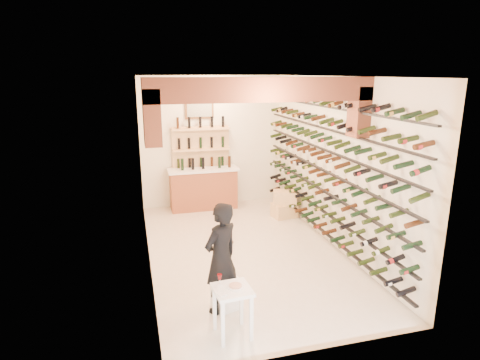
% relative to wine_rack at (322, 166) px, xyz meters
% --- Properties ---
extents(ground, '(6.00, 6.00, 0.00)m').
position_rel_wine_rack_xyz_m(ground, '(-1.53, 0.00, -1.55)').
color(ground, beige).
rests_on(ground, ground).
extents(room_shell, '(3.52, 6.02, 3.21)m').
position_rel_wine_rack_xyz_m(room_shell, '(-1.53, -0.26, 0.70)').
color(room_shell, white).
rests_on(room_shell, ground).
extents(wine_rack, '(0.32, 5.70, 2.56)m').
position_rel_wine_rack_xyz_m(wine_rack, '(0.00, 0.00, 0.00)').
color(wine_rack, black).
rests_on(wine_rack, ground).
extents(back_counter, '(1.70, 0.62, 1.29)m').
position_rel_wine_rack_xyz_m(back_counter, '(-1.83, 2.65, -1.02)').
color(back_counter, '#9B502F').
rests_on(back_counter, ground).
extents(back_shelving, '(1.40, 0.31, 2.73)m').
position_rel_wine_rack_xyz_m(back_shelving, '(-1.83, 2.89, -0.38)').
color(back_shelving, '#DCB17B').
rests_on(back_shelving, ground).
extents(tasting_table, '(0.49, 0.49, 0.80)m').
position_rel_wine_rack_xyz_m(tasting_table, '(-2.37, -2.44, -1.00)').
color(tasting_table, white).
rests_on(tasting_table, ground).
extents(white_stool, '(0.44, 0.44, 0.44)m').
position_rel_wine_rack_xyz_m(white_stool, '(-2.29, -1.79, -1.33)').
color(white_stool, white).
rests_on(white_stool, ground).
extents(person, '(0.70, 0.64, 1.59)m').
position_rel_wine_rack_xyz_m(person, '(-2.38, -1.85, -0.75)').
color(person, black).
rests_on(person, ground).
extents(chrome_barstool, '(0.38, 0.38, 0.73)m').
position_rel_wine_rack_xyz_m(chrome_barstool, '(-1.83, 0.39, -1.12)').
color(chrome_barstool, silver).
rests_on(chrome_barstool, ground).
extents(crate_lower, '(0.60, 0.47, 0.33)m').
position_rel_wine_rack_xyz_m(crate_lower, '(-0.13, 1.53, -1.39)').
color(crate_lower, '#E0B67B').
rests_on(crate_lower, ground).
extents(crate_upper, '(0.61, 0.50, 0.30)m').
position_rel_wine_rack_xyz_m(crate_upper, '(-0.13, 1.53, -1.07)').
color(crate_upper, '#E0B67B').
rests_on(crate_upper, crate_lower).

